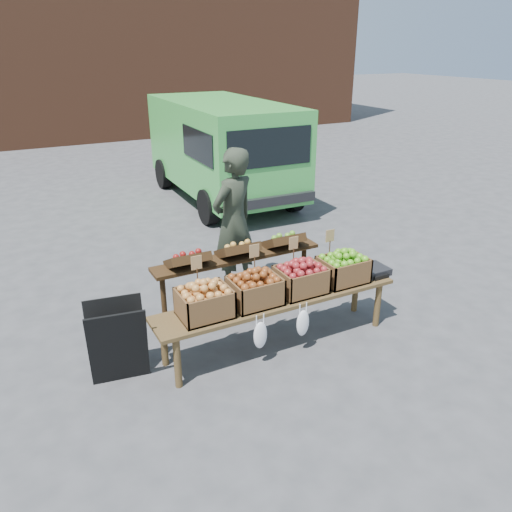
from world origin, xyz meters
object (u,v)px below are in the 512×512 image
delivery_van (222,152)px  back_table (238,277)px  crate_golden_apples (205,303)px  vendor (234,222)px  crate_russet_pears (255,291)px  chalkboard_sign (118,342)px  display_bench (278,321)px  weighing_scale (372,270)px  crate_green_apples (343,270)px  crate_red_apples (301,280)px

delivery_van → back_table: size_ratio=2.10×
back_table → delivery_van: bearing=67.7°
crate_golden_apples → vendor: bearing=55.2°
back_table → crate_russet_pears: 0.76m
crate_russet_pears → crate_golden_apples: bearing=180.0°
chalkboard_sign → display_bench: size_ratio=0.30×
delivery_van → weighing_scale: (-0.52, -5.32, -0.38)m
crate_golden_apples → crate_green_apples: same height
crate_golden_apples → weighing_scale: bearing=0.0°
crate_golden_apples → crate_red_apples: (1.10, 0.00, 0.00)m
chalkboard_sign → crate_russet_pears: crate_russet_pears is taller
chalkboard_sign → crate_russet_pears: 1.42m
delivery_van → crate_golden_apples: size_ratio=8.81×
crate_red_apples → crate_russet_pears: bearing=180.0°
back_table → crate_russet_pears: back_table is taller
display_bench → crate_green_apples: size_ratio=5.40×
crate_red_apples → weighing_scale: bearing=0.0°
vendor → chalkboard_sign: vendor is taller
crate_green_apples → chalkboard_sign: bearing=175.9°
delivery_van → vendor: delivery_van is taller
vendor → chalkboard_sign: 2.27m
vendor → crate_russet_pears: bearing=50.6°
delivery_van → chalkboard_sign: 6.21m
display_bench → crate_russet_pears: size_ratio=5.40×
crate_golden_apples → crate_green_apples: 1.65m
display_bench → crate_red_apples: crate_red_apples is taller
vendor → back_table: size_ratio=0.89×
crate_red_apples → weighing_scale: size_ratio=1.47×
back_table → crate_russet_pears: bearing=-102.3°
delivery_van → weighing_scale: size_ratio=12.96×
crate_red_apples → crate_green_apples: same height
vendor → crate_green_apples: vendor is taller
crate_russet_pears → crate_green_apples: same height
weighing_scale → back_table: bearing=152.2°
back_table → crate_red_apples: (0.39, -0.72, 0.19)m
display_bench → back_table: bearing=99.3°
back_table → crate_green_apples: bearing=-37.4°
weighing_scale → crate_green_apples: bearing=180.0°
display_bench → weighing_scale: size_ratio=7.94×
vendor → back_table: bearing=45.9°
display_bench → crate_green_apples: crate_green_apples is taller
display_bench → vendor: bearing=83.3°
crate_red_apples → back_table: bearing=118.6°
delivery_van → display_bench: bearing=-106.9°
chalkboard_sign → vendor: bearing=43.2°
crate_red_apples → crate_green_apples: size_ratio=1.00×
vendor → back_table: 0.87m
vendor → crate_golden_apples: size_ratio=3.75×
chalkboard_sign → back_table: back_table is taller
vendor → weighing_scale: bearing=104.9°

